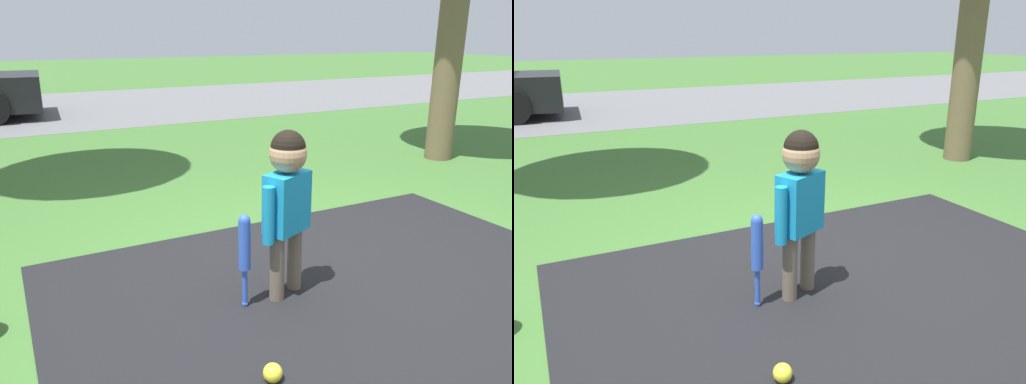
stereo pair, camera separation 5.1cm
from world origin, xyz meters
TOP-DOWN VIEW (x-y plane):
  - ground_plane at (0.00, 0.00)m, footprint 60.00×60.00m
  - street_strip at (0.00, 8.97)m, footprint 40.00×6.00m
  - child at (-0.43, -0.16)m, footprint 0.40×0.26m
  - baseball_bat at (-0.72, -0.18)m, footprint 0.07×0.07m
  - sports_ball at (-0.90, -0.85)m, footprint 0.09×0.09m

SIDE VIEW (x-z plane):
  - ground_plane at x=0.00m, z-range 0.00..0.00m
  - street_strip at x=0.00m, z-range 0.00..0.01m
  - sports_ball at x=-0.90m, z-range 0.00..0.09m
  - baseball_bat at x=-0.72m, z-range 0.09..0.67m
  - child at x=-0.43m, z-range 0.15..1.19m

